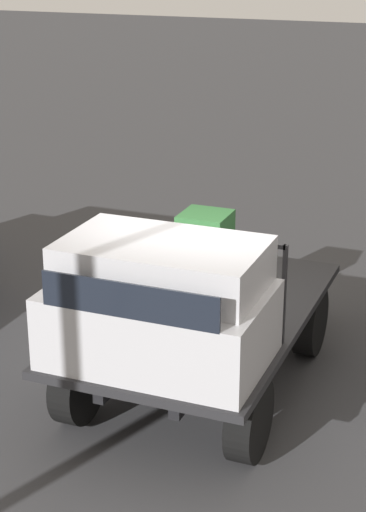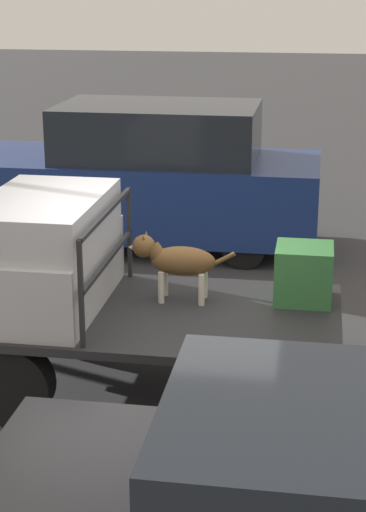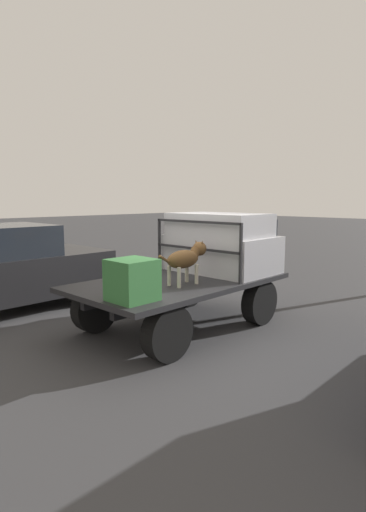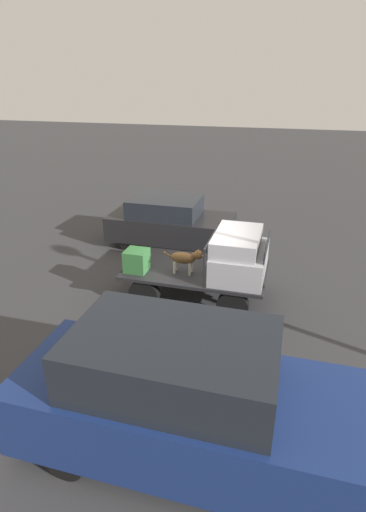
% 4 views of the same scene
% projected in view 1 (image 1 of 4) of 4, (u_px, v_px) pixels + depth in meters
% --- Properties ---
extents(ground_plane, '(80.00, 80.00, 0.00)m').
position_uv_depth(ground_plane, '(202.00, 383.00, 8.88)').
color(ground_plane, '#38383A').
extents(flatbed_truck, '(3.57, 2.02, 0.82)m').
position_uv_depth(flatbed_truck, '(203.00, 331.00, 8.68)').
color(flatbed_truck, black).
rests_on(flatbed_truck, ground).
extents(truck_cab, '(1.26, 1.90, 1.07)m').
position_uv_depth(truck_cab, '(160.00, 305.00, 7.48)').
color(truck_cab, '#B7B7BC').
rests_on(truck_cab, flatbed_truck).
extents(truck_headboard, '(0.04, 1.90, 0.96)m').
position_uv_depth(truck_headboard, '(188.00, 266.00, 8.02)').
color(truck_headboard, '#232326').
rests_on(truck_headboard, flatbed_truck).
extents(dog, '(1.05, 0.28, 0.68)m').
position_uv_depth(dog, '(180.00, 262.00, 8.71)').
color(dog, beige).
rests_on(dog, flatbed_truck).
extents(cargo_crate, '(0.55, 0.55, 0.55)m').
position_uv_depth(cargo_crate, '(205.00, 236.00, 9.90)').
color(cargo_crate, '#337038').
rests_on(cargo_crate, flatbed_truck).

